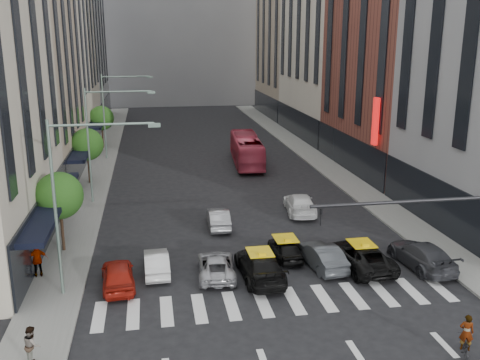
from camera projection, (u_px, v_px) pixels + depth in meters
name	position (u px, v px, depth m)	size (l,w,h in m)	color
ground	(290.00, 316.00, 25.55)	(160.00, 160.00, 0.00)	black
sidewalk_left	(97.00, 172.00, 52.23)	(3.00, 96.00, 0.15)	slate
sidewalk_right	(323.00, 163.00, 55.95)	(3.00, 96.00, 0.15)	slate
building_left_b	(21.00, 48.00, 46.33)	(8.00, 16.00, 24.00)	tan
building_left_d	(73.00, 22.00, 80.77)	(8.00, 18.00, 30.00)	gray
building_right_b	(394.00, 36.00, 50.62)	(8.00, 18.00, 26.00)	brown
building_right_d	(291.00, 29.00, 86.53)	(8.00, 18.00, 28.00)	tan
building_far	(178.00, 9.00, 101.78)	(30.00, 10.00, 36.00)	gray
tree_near	(59.00, 196.00, 32.21)	(2.88, 2.88, 4.95)	black
tree_mid	(87.00, 145.00, 47.44)	(2.88, 2.88, 4.95)	black
tree_far	(101.00, 118.00, 62.67)	(2.88, 2.88, 4.95)	black
streetlamp_near	(73.00, 185.00, 26.20)	(5.38, 0.25, 9.00)	gray
streetlamp_mid	(100.00, 130.00, 41.43)	(5.38, 0.25, 9.00)	gray
streetlamp_far	(112.00, 105.00, 56.66)	(5.38, 0.25, 9.00)	gray
traffic_signal	(459.00, 226.00, 24.68)	(10.10, 0.20, 6.00)	black
liberty_sign	(376.00, 121.00, 45.07)	(0.30, 0.70, 4.00)	red
car_red	(118.00, 275.00, 28.37)	(1.68, 4.16, 1.42)	#9B180E
car_white_front	(156.00, 262.00, 30.09)	(1.35, 3.87, 1.28)	silver
car_silver	(216.00, 265.00, 29.75)	(2.02, 4.37, 1.21)	#A5A5AA
taxi_left	(260.00, 265.00, 29.40)	(2.14, 5.26, 1.53)	black
taxi_center	(285.00, 249.00, 32.07)	(1.48, 3.69, 1.26)	black
car_grey_mid	(322.00, 256.00, 30.82)	(1.52, 4.35, 1.43)	#3B3E42
taxi_right	(361.00, 256.00, 30.78)	(2.43, 5.28, 1.47)	black
car_grey_curb	(421.00, 255.00, 30.85)	(2.08, 5.12, 1.49)	#37383D
car_row2_left	(218.00, 218.00, 37.30)	(1.42, 4.06, 1.34)	#A0A1A6
car_row2_right	(300.00, 204.00, 40.32)	(2.07, 5.08, 1.47)	white
bus	(247.00, 150.00, 55.50)	(2.58, 11.02, 3.07)	#C33951
motorcycle	(465.00, 346.00, 22.37)	(0.54, 1.54, 0.81)	black
rider	(468.00, 320.00, 22.06)	(0.59, 0.39, 1.61)	gray
pedestrian_near	(32.00, 345.00, 21.44)	(0.80, 0.62, 1.64)	gray
pedestrian_far	(38.00, 260.00, 29.24)	(1.13, 0.47, 1.92)	gray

